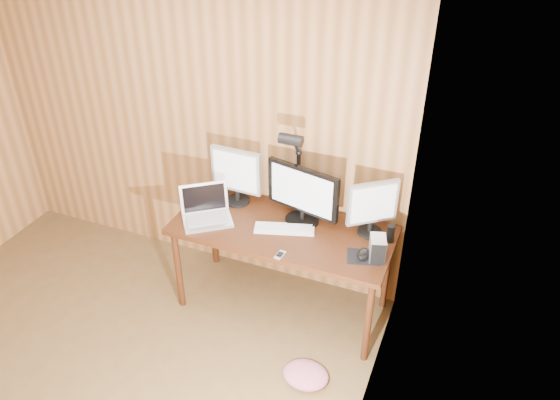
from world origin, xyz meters
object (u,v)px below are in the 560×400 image
Objects in this scene: hard_drive at (377,248)px; desk_lamp at (294,160)px; phone at (280,255)px; speaker at (391,234)px; mouse at (363,254)px; monitor_center at (303,194)px; laptop at (206,211)px; desk at (286,236)px; monitor_left at (236,174)px; keyboard at (284,229)px; monitor_right at (372,207)px.

hard_drive is 0.24× the size of desk_lamp.
hard_drive is 0.65m from phone.
speaker is at bearing 40.81° from phone.
mouse is 0.17× the size of desk_lamp.
monitor_center is at bearing -48.53° from desk_lamp.
laptop is 4.50× the size of phone.
desk is at bearing -135.60° from monitor_center.
phone reaches higher than desk.
mouse is at bearing -117.87° from speaker.
monitor_center is 4.66× the size of mouse.
monitor_left is 0.78m from phone.
speaker reaches higher than desk.
hard_drive is 0.85m from desk_lamp.
mouse is (0.60, -0.09, 0.01)m from keyboard.
desk is at bearing 86.00° from keyboard.
desk_lamp reaches higher than laptop.
monitor_right is 0.94× the size of laptop.
hard_drive is (0.71, -0.16, 0.20)m from desk.
speaker is at bearing 12.54° from monitor_center.
monitor_center reaches higher than monitor_right.
monitor_center is 4.30× the size of speaker.
monitor_center is 0.61m from mouse.
keyboard is 3.40× the size of speaker.
monitor_center is 0.78× the size of desk_lamp.
desk_lamp is at bearing 107.89° from phone.
speaker is (0.16, -0.04, -0.16)m from monitor_right.
mouse is 0.10m from hard_drive.
phone is (-0.52, -0.19, -0.02)m from mouse.
laptop is 0.71m from phone.
monitor_left reaches higher than monitor_center.
mouse is at bearing 27.34° from phone.
monitor_right is 0.32m from hard_drive.
desk_lamp reaches higher than mouse.
phone is at bearing -77.05° from monitor_center.
monitor_right is at bearing -23.71° from laptop.
desk is 0.59m from desk_lamp.
phone is at bearing -54.09° from laptop.
mouse is at bearing -16.24° from desk.
hard_drive is at bearing -104.04° from monitor_right.
monitor_left is 0.62× the size of desk_lamp.
monitor_right is at bearing 51.05° from phone.
speaker is at bearing -27.01° from laptop.
mouse is at bearing -121.81° from monitor_right.
hard_drive is at bearing -7.14° from monitor_center.
speaker is (0.65, -0.00, -0.17)m from monitor_center.
keyboard is at bearing -29.35° from laptop.
monitor_left is 1.01× the size of keyboard.
monitor_left is 0.36m from laptop.
keyboard is 0.61m from mouse.
monitor_center is 0.73m from laptop.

